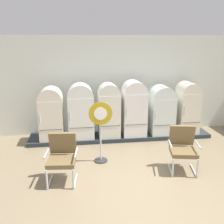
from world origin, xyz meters
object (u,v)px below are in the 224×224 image
object	(u,v)px
sign_stand	(101,130)
armchair_right	(183,146)
refrigerator_2	(109,109)
refrigerator_3	(134,107)
refrigerator_5	(187,106)
refrigerator_0	(51,112)
refrigerator_1	(81,110)
refrigerator_4	(162,109)
armchair_left	(62,155)

from	to	relation	value
sign_stand	armchair_right	bearing A→B (deg)	-20.12
refrigerator_2	sign_stand	size ratio (longest dim) A/B	1.05
sign_stand	refrigerator_2	bearing A→B (deg)	75.15
refrigerator_3	refrigerator_5	distance (m)	1.64
refrigerator_0	armchair_right	bearing A→B (deg)	-34.67
refrigerator_1	refrigerator_0	bearing A→B (deg)	178.70
refrigerator_2	refrigerator_4	distance (m)	1.58
armchair_left	armchair_right	bearing A→B (deg)	2.26
refrigerator_1	armchair_left	world-z (taller)	refrigerator_1
refrigerator_5	armchair_right	bearing A→B (deg)	-115.11
refrigerator_1	armchair_right	distance (m)	3.04
refrigerator_4	armchair_right	bearing A→B (deg)	-95.03
refrigerator_4	armchair_left	size ratio (longest dim) A/B	1.43
refrigerator_2	refrigerator_1	bearing A→B (deg)	179.06
refrigerator_1	refrigerator_2	bearing A→B (deg)	-0.94
refrigerator_4	armchair_right	size ratio (longest dim) A/B	1.43
refrigerator_0	refrigerator_5	xyz separation A→B (m)	(4.00, 0.01, 0.03)
refrigerator_0	refrigerator_1	distance (m)	0.82
refrigerator_3	sign_stand	xyz separation A→B (m)	(-1.11, -1.44, -0.17)
refrigerator_0	refrigerator_1	bearing A→B (deg)	-1.30
refrigerator_0	refrigerator_3	world-z (taller)	refrigerator_3
refrigerator_1	armchair_right	world-z (taller)	refrigerator_1
refrigerator_4	sign_stand	bearing A→B (deg)	-143.74
refrigerator_4	armchair_right	world-z (taller)	refrigerator_4
refrigerator_0	armchair_left	xyz separation A→B (m)	(0.38, -2.19, -0.33)
refrigerator_2	refrigerator_0	bearing A→B (deg)	178.88
refrigerator_0	armchair_left	size ratio (longest dim) A/B	1.46
refrigerator_4	refrigerator_5	world-z (taller)	refrigerator_5
refrigerator_2	armchair_left	size ratio (longest dim) A/B	1.54
refrigerator_3	sign_stand	distance (m)	1.83
armchair_right	refrigerator_0	bearing A→B (deg)	145.33
refrigerator_3	refrigerator_4	bearing A→B (deg)	-1.04
refrigerator_2	refrigerator_3	world-z (taller)	refrigerator_3
refrigerator_0	refrigerator_3	size ratio (longest dim) A/B	0.92
refrigerator_0	refrigerator_5	bearing A→B (deg)	0.10
refrigerator_3	refrigerator_2	bearing A→B (deg)	-177.15
refrigerator_2	refrigerator_4	xyz separation A→B (m)	(1.57, 0.02, -0.07)
refrigerator_0	refrigerator_3	xyz separation A→B (m)	(2.36, 0.00, 0.07)
armchair_left	sign_stand	size ratio (longest dim) A/B	0.68
refrigerator_0	armchair_right	distance (m)	3.68
refrigerator_3	refrigerator_4	xyz separation A→B (m)	(0.84, -0.02, -0.09)
refrigerator_1	refrigerator_2	size ratio (longest dim) A/B	1.00
refrigerator_4	refrigerator_5	size ratio (longest dim) A/B	0.95
refrigerator_2	refrigerator_3	xyz separation A→B (m)	(0.74, 0.04, 0.02)
refrigerator_3	armchair_right	size ratio (longest dim) A/B	1.59
refrigerator_3	sign_stand	bearing A→B (deg)	-127.53
refrigerator_0	refrigerator_5	size ratio (longest dim) A/B	0.97
refrigerator_0	refrigerator_1	world-z (taller)	refrigerator_1
refrigerator_4	armchair_left	distance (m)	3.57
refrigerator_1	refrigerator_4	distance (m)	2.38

